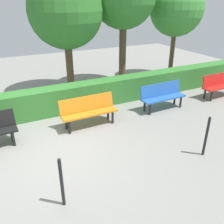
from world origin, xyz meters
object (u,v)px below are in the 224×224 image
at_px(bench_red, 219,84).
at_px(bench_blue, 162,95).
at_px(bench_orange, 89,110).
at_px(tree_far, 65,11).
at_px(tree_near, 177,9).

xyz_separation_m(bench_red, bench_blue, (2.57, -0.06, 0.00)).
height_order(bench_orange, tree_far, tree_far).
distance_m(bench_blue, bench_orange, 2.62).
bearing_deg(tree_far, bench_blue, 127.32).
xyz_separation_m(bench_blue, bench_orange, (2.62, -0.01, 0.00)).
height_order(bench_orange, tree_near, tree_near).
bearing_deg(bench_orange, bench_red, 178.78).
height_order(bench_red, tree_near, tree_near).
bearing_deg(tree_near, bench_orange, 27.58).
relative_size(bench_red, tree_far, 0.35).
relative_size(bench_blue, bench_orange, 0.97).
bearing_deg(tree_far, bench_orange, 82.20).
xyz_separation_m(bench_red, tree_far, (4.79, -2.97, 2.50)).
height_order(bench_blue, bench_orange, bench_blue).
bearing_deg(bench_blue, tree_far, -53.51).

